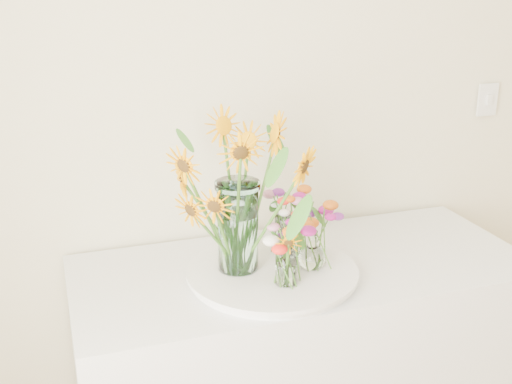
% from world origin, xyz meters
% --- Properties ---
extents(tray, '(0.48, 0.48, 0.02)m').
position_xyz_m(tray, '(-0.66, 1.87, 0.91)').
color(tray, white).
rests_on(tray, counter).
extents(mason_jar, '(0.15, 0.15, 0.27)m').
position_xyz_m(mason_jar, '(-0.75, 1.91, 1.06)').
color(mason_jar, '#C2F7F4').
rests_on(mason_jar, tray).
extents(sunflower_bouquet, '(0.91, 0.91, 0.47)m').
position_xyz_m(sunflower_bouquet, '(-0.75, 1.91, 1.16)').
color(sunflower_bouquet, '#FFA505').
rests_on(sunflower_bouquet, tray).
extents(small_vase_a, '(0.06, 0.06, 0.10)m').
position_xyz_m(small_vase_a, '(-0.66, 1.78, 0.98)').
color(small_vase_a, white).
rests_on(small_vase_a, tray).
extents(wildflower_posy_a, '(0.20, 0.20, 0.19)m').
position_xyz_m(wildflower_posy_a, '(-0.66, 1.78, 1.02)').
color(wildflower_posy_a, '#CD5A11').
rests_on(wildflower_posy_a, tray).
extents(small_vase_b, '(0.09, 0.09, 0.12)m').
position_xyz_m(small_vase_b, '(-0.55, 1.85, 0.98)').
color(small_vase_b, white).
rests_on(small_vase_b, tray).
extents(wildflower_posy_b, '(0.22, 0.22, 0.21)m').
position_xyz_m(wildflower_posy_b, '(-0.55, 1.85, 1.03)').
color(wildflower_posy_b, '#CD5A11').
rests_on(wildflower_posy_b, tray).
extents(small_vase_c, '(0.10, 0.10, 0.13)m').
position_xyz_m(small_vase_c, '(-0.58, 1.98, 0.99)').
color(small_vase_c, white).
rests_on(small_vase_c, tray).
extents(wildflower_posy_c, '(0.20, 0.20, 0.22)m').
position_xyz_m(wildflower_posy_c, '(-0.58, 1.98, 1.03)').
color(wildflower_posy_c, '#CD5A11').
rests_on(wildflower_posy_c, tray).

